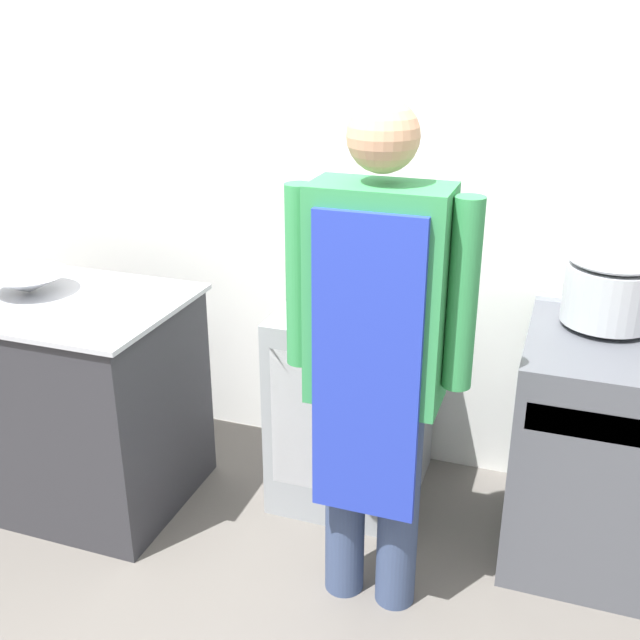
{
  "coord_description": "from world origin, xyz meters",
  "views": [
    {
      "loc": [
        0.84,
        -1.38,
        1.94
      ],
      "look_at": [
        0.04,
        0.89,
        0.95
      ],
      "focal_mm": 42.0,
      "sensor_mm": 36.0,
      "label": 1
    }
  ],
  "objects_px": {
    "person_cook": "(376,347)",
    "stock_pot": "(610,287)",
    "fridge_unit": "(353,401)",
    "mixing_bowl": "(28,283)"
  },
  "relations": [
    {
      "from": "person_cook",
      "to": "stock_pot",
      "type": "bearing_deg",
      "value": 43.9
    },
    {
      "from": "fridge_unit",
      "to": "person_cook",
      "type": "height_order",
      "value": "person_cook"
    },
    {
      "from": "person_cook",
      "to": "stock_pot",
      "type": "distance_m",
      "value": 0.95
    },
    {
      "from": "person_cook",
      "to": "fridge_unit",
      "type": "bearing_deg",
      "value": 112.36
    },
    {
      "from": "person_cook",
      "to": "mixing_bowl",
      "type": "distance_m",
      "value": 1.53
    },
    {
      "from": "fridge_unit",
      "to": "mixing_bowl",
      "type": "xyz_separation_m",
      "value": [
        -1.26,
        -0.38,
        0.51
      ]
    },
    {
      "from": "mixing_bowl",
      "to": "stock_pot",
      "type": "distance_m",
      "value": 2.24
    },
    {
      "from": "person_cook",
      "to": "stock_pot",
      "type": "relative_size",
      "value": 5.35
    },
    {
      "from": "fridge_unit",
      "to": "person_cook",
      "type": "xyz_separation_m",
      "value": [
        0.25,
        -0.61,
        0.55
      ]
    },
    {
      "from": "fridge_unit",
      "to": "stock_pot",
      "type": "height_order",
      "value": "stock_pot"
    }
  ]
}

